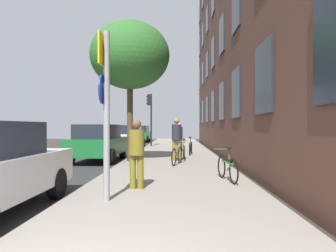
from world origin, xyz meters
TOP-DOWN VIEW (x-y plane):
  - ground_plane at (-2.40, 15.00)m, footprint 41.80×41.80m
  - road_asphalt at (-4.50, 15.00)m, footprint 7.00×38.00m
  - sidewalk at (1.10, 15.00)m, footprint 4.20×38.00m
  - building_facade at (3.69, 14.50)m, footprint 0.56×27.00m
  - sign_post at (-0.12, 3.70)m, footprint 0.15×0.60m
  - traffic_light at (-0.73, 20.20)m, footprint 0.43×0.24m
  - tree_near at (-0.68, 10.38)m, footprint 3.25×3.25m
  - bicycle_0 at (2.57, 5.90)m, footprint 0.44×1.57m
  - bicycle_1 at (1.26, 9.34)m, footprint 0.54×1.57m
  - bicycle_2 at (1.56, 11.29)m, footprint 0.42×1.68m
  - bicycle_3 at (1.95, 13.44)m, footprint 0.42×1.70m
  - pedestrian_0 at (0.33, 4.83)m, footprint 0.50×0.50m
  - pedestrian_1 at (1.24, 10.50)m, footprint 0.43×0.43m
  - pedestrian_2 at (1.40, 15.58)m, footprint 0.51×0.51m
  - car_1 at (-2.21, 11.28)m, footprint 2.01×4.03m
  - car_2 at (-2.11, 19.61)m, footprint 2.00×4.45m
  - car_3 at (-2.31, 27.94)m, footprint 1.85×4.30m

SIDE VIEW (x-z plane):
  - ground_plane at x=-2.40m, z-range 0.00..0.00m
  - road_asphalt at x=-4.50m, z-range 0.00..0.01m
  - sidewalk at x=1.10m, z-range 0.00..0.12m
  - bicycle_2 at x=1.56m, z-range 0.02..0.92m
  - bicycle_0 at x=2.57m, z-range 0.02..0.92m
  - bicycle_3 at x=1.95m, z-range 0.02..0.93m
  - bicycle_1 at x=1.26m, z-range 0.02..0.95m
  - car_1 at x=-2.21m, z-range 0.03..1.65m
  - car_3 at x=-2.31m, z-range 0.03..1.65m
  - car_2 at x=-2.11m, z-range 0.03..1.65m
  - pedestrian_0 at x=0.33m, z-range 0.23..1.81m
  - pedestrian_2 at x=1.40m, z-range 0.24..1.86m
  - pedestrian_1 at x=1.24m, z-range 0.25..2.01m
  - sign_post at x=-0.12m, z-range 0.39..3.65m
  - traffic_light at x=-0.73m, z-range 0.82..4.64m
  - tree_near at x=-0.68m, z-range 1.58..7.31m
  - building_facade at x=3.69m, z-range 0.02..13.82m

